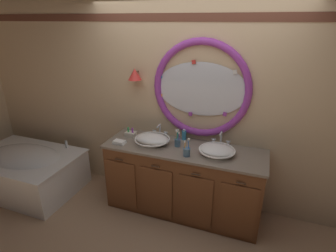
{
  "coord_description": "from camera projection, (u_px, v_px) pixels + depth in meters",
  "views": [
    {
      "loc": [
        0.83,
        -2.46,
        2.3
      ],
      "look_at": [
        -0.17,
        0.25,
        1.14
      ],
      "focal_mm": 28.37,
      "sensor_mm": 36.0,
      "label": 1
    }
  ],
  "objects": [
    {
      "name": "ground_plane",
      "position": [
        174.0,
        220.0,
        3.26
      ],
      "size": [
        14.0,
        14.0,
        0.0
      ],
      "primitive_type": "plane",
      "color": "tan"
    },
    {
      "name": "back_wall_assembly",
      "position": [
        191.0,
        104.0,
        3.27
      ],
      "size": [
        6.4,
        0.26,
        2.6
      ],
      "color": "#D6B78E",
      "rests_on": "ground_plane"
    },
    {
      "name": "vanity_counter",
      "position": [
        183.0,
        179.0,
        3.31
      ],
      "size": [
        1.92,
        0.64,
        0.89
      ],
      "color": "brown",
      "rests_on": "ground_plane"
    },
    {
      "name": "bathtub",
      "position": [
        26.0,
        168.0,
        3.78
      ],
      "size": [
        1.49,
        0.99,
        0.64
      ],
      "color": "white",
      "rests_on": "ground_plane"
    },
    {
      "name": "sink_basin_left",
      "position": [
        152.0,
        139.0,
        3.22
      ],
      "size": [
        0.44,
        0.44,
        0.12
      ],
      "color": "white",
      "rests_on": "vanity_counter"
    },
    {
      "name": "sink_basin_right",
      "position": [
        217.0,
        150.0,
        2.97
      ],
      "size": [
        0.41,
        0.41,
        0.1
      ],
      "color": "white",
      "rests_on": "vanity_counter"
    },
    {
      "name": "faucet_set_left",
      "position": [
        160.0,
        132.0,
        3.44
      ],
      "size": [
        0.21,
        0.11,
        0.17
      ],
      "color": "silver",
      "rests_on": "vanity_counter"
    },
    {
      "name": "faucet_set_right",
      "position": [
        221.0,
        140.0,
        3.18
      ],
      "size": [
        0.23,
        0.12,
        0.18
      ],
      "color": "silver",
      "rests_on": "vanity_counter"
    },
    {
      "name": "toothbrush_holder_left",
      "position": [
        178.0,
        142.0,
        3.16
      ],
      "size": [
        0.08,
        0.08,
        0.21
      ],
      "color": "slate",
      "rests_on": "vanity_counter"
    },
    {
      "name": "toothbrush_holder_right",
      "position": [
        187.0,
        151.0,
        2.93
      ],
      "size": [
        0.09,
        0.09,
        0.22
      ],
      "color": "slate",
      "rests_on": "vanity_counter"
    },
    {
      "name": "soap_dispenser",
      "position": [
        184.0,
        135.0,
        3.33
      ],
      "size": [
        0.06,
        0.06,
        0.15
      ],
      "color": "#388EBC",
      "rests_on": "vanity_counter"
    },
    {
      "name": "folded_hand_towel",
      "position": [
        119.0,
        142.0,
        3.24
      ],
      "size": [
        0.15,
        0.1,
        0.04
      ],
      "color": "white",
      "rests_on": "vanity_counter"
    },
    {
      "name": "toiletry_basket",
      "position": [
        131.0,
        134.0,
        3.44
      ],
      "size": [
        0.13,
        0.11,
        0.12
      ],
      "color": "beige",
      "rests_on": "vanity_counter"
    }
  ]
}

